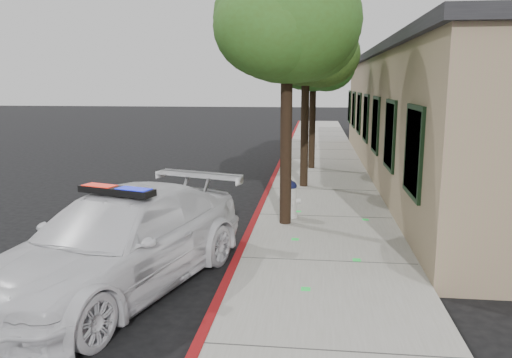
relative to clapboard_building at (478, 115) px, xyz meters
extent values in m
plane|color=black|center=(-6.69, -9.00, -2.13)|extent=(120.00, 120.00, 0.00)
cube|color=gray|center=(-5.09, -6.00, -2.05)|extent=(3.20, 60.00, 0.15)
cube|color=maroon|center=(-6.63, -6.00, -2.05)|extent=(0.14, 60.00, 0.16)
cube|color=#8D715C|center=(0.01, 0.00, -0.13)|extent=(7.00, 20.00, 4.00)
cube|color=black|center=(0.01, 0.00, 1.99)|extent=(7.30, 20.30, 0.24)
cube|color=black|center=(-3.52, -8.00, -0.18)|extent=(0.08, 1.48, 1.68)
cube|color=black|center=(-3.52, -5.00, -0.18)|extent=(0.08, 1.48, 1.68)
cube|color=black|center=(-3.52, -2.00, -0.18)|extent=(0.08, 1.48, 1.68)
cube|color=black|center=(-3.52, 1.00, -0.18)|extent=(0.08, 1.48, 1.68)
cube|color=black|center=(-3.52, 4.00, -0.18)|extent=(0.08, 1.48, 1.68)
cube|color=black|center=(-3.52, 7.00, -0.18)|extent=(0.08, 1.48, 1.68)
cube|color=black|center=(-3.52, 10.00, -0.18)|extent=(0.08, 1.48, 1.68)
imported|color=silver|center=(-8.28, -10.24, -1.37)|extent=(3.58, 5.62, 1.52)
cube|color=black|center=(-8.28, -10.24, -0.55)|extent=(1.23, 0.62, 0.10)
cube|color=red|center=(-8.58, -10.14, -0.55)|extent=(0.57, 0.38, 0.11)
cube|color=#0B16C8|center=(-7.97, -10.33, -0.55)|extent=(0.57, 0.38, 0.11)
cylinder|color=silver|center=(-5.85, -6.18, -1.94)|extent=(0.36, 0.36, 0.06)
cylinder|color=silver|center=(-5.85, -6.18, -1.62)|extent=(0.30, 0.30, 0.58)
cylinder|color=silver|center=(-5.85, -6.18, -1.31)|extent=(0.34, 0.34, 0.04)
ellipsoid|color=#0F1339|center=(-5.85, -6.18, -1.24)|extent=(0.31, 0.31, 0.23)
cylinder|color=#0F1339|center=(-5.85, -6.18, -1.14)|extent=(0.07, 0.07, 0.06)
cylinder|color=silver|center=(-6.03, -6.21, -1.59)|extent=(0.14, 0.13, 0.12)
cylinder|color=silver|center=(-5.67, -6.16, -1.59)|extent=(0.14, 0.13, 0.12)
cylinder|color=silver|center=(-5.82, -6.36, -1.57)|extent=(0.16, 0.15, 0.15)
cylinder|color=black|center=(-5.92, -6.68, -0.26)|extent=(0.25, 0.25, 3.44)
ellipsoid|color=#33571B|center=(-5.92, -6.68, 2.32)|extent=(3.06, 3.06, 2.60)
ellipsoid|color=#33571B|center=(-5.57, -6.25, 2.04)|extent=(2.29, 2.29, 1.95)
ellipsoid|color=#33571B|center=(-6.19, -7.08, 2.13)|extent=(2.39, 2.39, 2.03)
cylinder|color=black|center=(-5.62, -2.55, -0.32)|extent=(0.23, 0.23, 3.31)
ellipsoid|color=#244615|center=(-5.62, -2.55, 2.13)|extent=(2.77, 2.77, 2.35)
ellipsoid|color=#244615|center=(-5.19, -2.43, 1.87)|extent=(2.23, 2.23, 1.90)
ellipsoid|color=#244615|center=(-6.02, -2.59, 1.95)|extent=(2.14, 2.14, 1.82)
cylinder|color=black|center=(-5.42, 0.78, -0.45)|extent=(0.23, 0.23, 3.06)
ellipsoid|color=#2C5019|center=(-5.42, 0.78, 1.86)|extent=(2.62, 2.62, 2.23)
ellipsoid|color=#2C5019|center=(-4.96, 0.89, 1.60)|extent=(2.01, 2.01, 1.71)
ellipsoid|color=#2C5019|center=(-5.72, 0.56, 1.69)|extent=(2.10, 2.10, 1.78)
camera|label=1|loc=(-5.31, -17.38, 1.05)|focal=35.34mm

